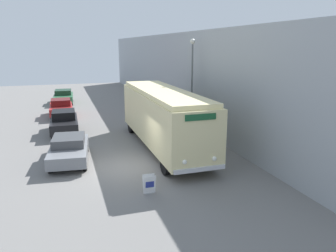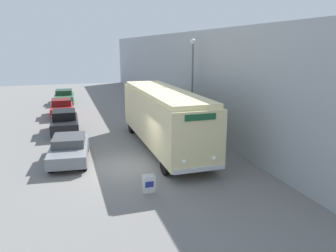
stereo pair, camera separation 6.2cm
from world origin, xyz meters
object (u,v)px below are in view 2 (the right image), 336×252
(sign_board, at_px, (149,184))
(parked_car_near, at_px, (69,149))
(parked_car_mid, at_px, (65,122))
(vintage_bus, at_px, (164,116))
(parked_car_far, at_px, (62,108))
(parked_car_distant, at_px, (64,96))
(streetlamp, at_px, (192,73))

(sign_board, height_order, parked_car_near, parked_car_near)
(parked_car_mid, bearing_deg, sign_board, -73.08)
(vintage_bus, distance_m, sign_board, 6.62)
(vintage_bus, height_order, sign_board, vintage_bus)
(parked_car_far, bearing_deg, sign_board, -79.14)
(vintage_bus, relative_size, parked_car_far, 2.73)
(parked_car_near, bearing_deg, parked_car_distant, 96.09)
(vintage_bus, xyz_separation_m, parked_car_distant, (-5.63, 18.51, -1.26))
(vintage_bus, relative_size, streetlamp, 1.70)
(parked_car_mid, height_order, parked_car_distant, parked_car_mid)
(vintage_bus, distance_m, parked_car_near, 5.76)
(sign_board, height_order, parked_car_distant, parked_car_distant)
(vintage_bus, relative_size, parked_car_distant, 2.52)
(vintage_bus, distance_m, parked_car_distant, 19.39)
(parked_car_near, bearing_deg, streetlamp, 29.25)
(parked_car_mid, bearing_deg, parked_car_far, 92.65)
(sign_board, xyz_separation_m, parked_car_far, (-3.44, 17.48, 0.39))
(vintage_bus, bearing_deg, sign_board, -112.54)
(parked_car_mid, distance_m, parked_car_distant, 12.99)
(parked_car_near, relative_size, parked_car_far, 1.12)
(parked_car_near, relative_size, parked_car_distant, 1.04)
(parked_car_mid, bearing_deg, vintage_bus, -42.96)
(parked_car_near, distance_m, parked_car_distant, 19.26)
(parked_car_near, relative_size, parked_car_mid, 1.06)
(sign_board, bearing_deg, vintage_bus, 67.46)
(parked_car_near, distance_m, parked_car_mid, 6.28)
(vintage_bus, height_order, parked_car_distant, vintage_bus)
(parked_car_near, height_order, parked_car_distant, parked_car_distant)
(vintage_bus, xyz_separation_m, sign_board, (-2.46, -5.93, -1.62))
(streetlamp, bearing_deg, parked_car_near, -156.64)
(streetlamp, xyz_separation_m, parked_car_near, (-8.58, -3.71, -3.54))
(parked_car_near, bearing_deg, vintage_bus, 13.55)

